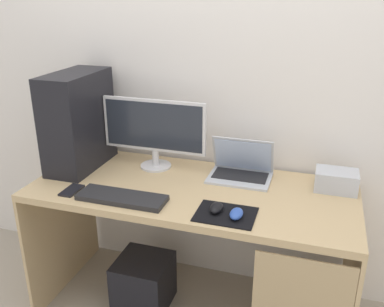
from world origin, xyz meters
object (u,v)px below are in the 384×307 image
(laptop, at_px, (241,170))
(keyboard, at_px, (122,198))
(pc_tower, at_px, (78,121))
(monitor, at_px, (154,130))
(cell_phone, at_px, (72,190))
(subwoofer, at_px, (144,282))
(projector, at_px, (336,180))
(mouse_left, at_px, (216,208))
(mouse_right, at_px, (236,214))

(laptop, relative_size, keyboard, 0.76)
(pc_tower, xyz_separation_m, laptop, (0.87, 0.11, -0.22))
(monitor, height_order, laptop, monitor)
(cell_phone, bearing_deg, subwoofer, 31.48)
(monitor, height_order, projector, monitor)
(projector, distance_m, mouse_left, 0.64)
(monitor, height_order, keyboard, monitor)
(keyboard, distance_m, subwoofer, 0.64)
(projector, bearing_deg, mouse_right, -134.12)
(keyboard, xyz_separation_m, mouse_right, (0.54, -0.01, 0.01))
(cell_phone, relative_size, subwoofer, 0.45)
(pc_tower, relative_size, monitor, 0.90)
(pc_tower, distance_m, projector, 1.36)
(subwoofer, bearing_deg, cell_phone, -148.52)
(projector, relative_size, subwoofer, 0.70)
(mouse_right, bearing_deg, mouse_left, 165.26)
(cell_phone, height_order, subwoofer, cell_phone)
(pc_tower, distance_m, mouse_left, 0.92)
(laptop, bearing_deg, projector, -0.74)
(keyboard, xyz_separation_m, cell_phone, (-0.27, 0.01, -0.01))
(laptop, bearing_deg, cell_phone, -151.25)
(projector, height_order, cell_phone, projector)
(projector, relative_size, mouse_right, 2.08)
(pc_tower, height_order, keyboard, pc_tower)
(cell_phone, bearing_deg, pc_tower, 112.03)
(projector, xyz_separation_m, cell_phone, (-1.22, -0.40, -0.04))
(projector, distance_m, mouse_right, 0.58)
(mouse_right, height_order, cell_phone, mouse_right)
(projector, relative_size, keyboard, 0.48)
(subwoofer, bearing_deg, mouse_left, -19.56)
(laptop, distance_m, keyboard, 0.63)
(pc_tower, distance_m, laptop, 0.90)
(mouse_right, xyz_separation_m, cell_phone, (-0.82, 0.01, -0.02))
(pc_tower, xyz_separation_m, subwoofer, (0.40, -0.13, -0.86))
(pc_tower, xyz_separation_m, mouse_left, (0.84, -0.29, -0.24))
(laptop, xyz_separation_m, mouse_right, (0.07, -0.42, -0.02))
(laptop, xyz_separation_m, mouse_left, (-0.03, -0.40, -0.02))
(projector, xyz_separation_m, mouse_right, (-0.40, -0.42, -0.03))
(keyboard, height_order, mouse_left, mouse_left)
(pc_tower, height_order, mouse_left, pc_tower)
(projector, relative_size, mouse_left, 2.08)
(keyboard, distance_m, mouse_right, 0.54)
(laptop, relative_size, subwoofer, 1.11)
(monitor, xyz_separation_m, mouse_left, (0.45, -0.38, -0.19))
(laptop, relative_size, cell_phone, 2.45)
(mouse_right, height_order, subwoofer, mouse_right)
(monitor, height_order, cell_phone, monitor)
(monitor, xyz_separation_m, keyboard, (-0.00, -0.40, -0.20))
(laptop, xyz_separation_m, subwoofer, (-0.47, -0.24, -0.64))
(monitor, relative_size, laptop, 1.80)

